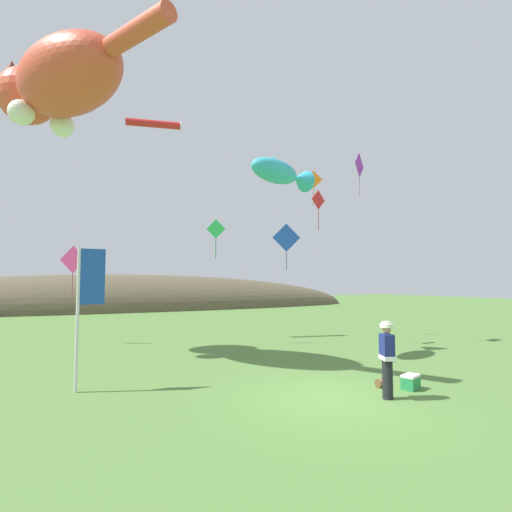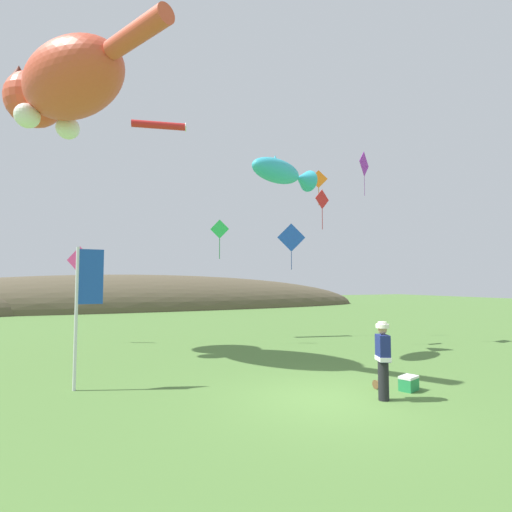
{
  "view_description": "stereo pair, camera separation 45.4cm",
  "coord_description": "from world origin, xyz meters",
  "px_view_note": "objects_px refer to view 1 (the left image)",
  "views": [
    {
      "loc": [
        -5.77,
        -7.64,
        2.69
      ],
      "look_at": [
        0.0,
        4.0,
        3.54
      ],
      "focal_mm": 28.0,
      "sensor_mm": 36.0,
      "label": 1
    },
    {
      "loc": [
        -5.36,
        -7.83,
        2.69
      ],
      "look_at": [
        0.0,
        4.0,
        3.54
      ],
      "focal_mm": 28.0,
      "sensor_mm": 36.0,
      "label": 2
    }
  ],
  "objects_px": {
    "festival_attendant": "(387,357)",
    "kite_spool": "(380,383)",
    "kite_giant_cat": "(58,83)",
    "kite_diamond_violet": "(359,165)",
    "kite_diamond_orange": "(313,180)",
    "kite_diamond_blue": "(286,238)",
    "picnic_cooler": "(411,382)",
    "kite_diamond_red": "(318,200)",
    "kite_fish_windsock": "(281,173)",
    "kite_diamond_green": "(216,230)",
    "kite_tube_streamer": "(154,124)",
    "festival_banner_pole": "(85,296)",
    "kite_diamond_pink": "(73,260)"
  },
  "relations": [
    {
      "from": "picnic_cooler",
      "to": "kite_diamond_blue",
      "type": "bearing_deg",
      "value": 77.23
    },
    {
      "from": "kite_spool",
      "to": "kite_tube_streamer",
      "type": "distance_m",
      "value": 15.94
    },
    {
      "from": "kite_giant_cat",
      "to": "kite_diamond_violet",
      "type": "xyz_separation_m",
      "value": [
        12.51,
        -1.52,
        -1.76
      ]
    },
    {
      "from": "kite_diamond_red",
      "to": "kite_diamond_violet",
      "type": "bearing_deg",
      "value": -6.63
    },
    {
      "from": "kite_tube_streamer",
      "to": "festival_banner_pole",
      "type": "bearing_deg",
      "value": -111.66
    },
    {
      "from": "kite_diamond_blue",
      "to": "kite_diamond_pink",
      "type": "xyz_separation_m",
      "value": [
        -9.71,
        1.97,
        -1.26
      ]
    },
    {
      "from": "festival_banner_pole",
      "to": "kite_diamond_red",
      "type": "distance_m",
      "value": 10.91
    },
    {
      "from": "kite_diamond_violet",
      "to": "kite_diamond_orange",
      "type": "bearing_deg",
      "value": 105.45
    },
    {
      "from": "kite_spool",
      "to": "festival_banner_pole",
      "type": "bearing_deg",
      "value": 156.47
    },
    {
      "from": "picnic_cooler",
      "to": "kite_diamond_orange",
      "type": "relative_size",
      "value": 0.31
    },
    {
      "from": "kite_spool",
      "to": "kite_diamond_blue",
      "type": "bearing_deg",
      "value": 73.3
    },
    {
      "from": "picnic_cooler",
      "to": "kite_spool",
      "type": "bearing_deg",
      "value": 142.56
    },
    {
      "from": "picnic_cooler",
      "to": "kite_diamond_blue",
      "type": "height_order",
      "value": "kite_diamond_blue"
    },
    {
      "from": "kite_diamond_blue",
      "to": "kite_diamond_green",
      "type": "height_order",
      "value": "kite_diamond_blue"
    },
    {
      "from": "kite_diamond_red",
      "to": "kite_diamond_orange",
      "type": "xyz_separation_m",
      "value": [
        1.41,
        2.39,
        1.62
      ]
    },
    {
      "from": "festival_attendant",
      "to": "kite_spool",
      "type": "height_order",
      "value": "festival_attendant"
    },
    {
      "from": "kite_spool",
      "to": "kite_giant_cat",
      "type": "distance_m",
      "value": 14.59
    },
    {
      "from": "picnic_cooler",
      "to": "kite_diamond_violet",
      "type": "xyz_separation_m",
      "value": [
        4.27,
        6.66,
        7.89
      ]
    },
    {
      "from": "kite_spool",
      "to": "kite_fish_windsock",
      "type": "distance_m",
      "value": 8.28
    },
    {
      "from": "kite_tube_streamer",
      "to": "kite_giant_cat",
      "type": "bearing_deg",
      "value": -137.64
    },
    {
      "from": "kite_giant_cat",
      "to": "kite_diamond_green",
      "type": "xyz_separation_m",
      "value": [
        6.38,
        0.86,
        -4.82
      ]
    },
    {
      "from": "festival_attendant",
      "to": "kite_spool",
      "type": "distance_m",
      "value": 1.3
    },
    {
      "from": "kite_giant_cat",
      "to": "festival_attendant",
      "type": "bearing_deg",
      "value": -50.32
    },
    {
      "from": "festival_banner_pole",
      "to": "kite_diamond_violet",
      "type": "xyz_separation_m",
      "value": [
        11.69,
        3.23,
        5.74
      ]
    },
    {
      "from": "festival_banner_pole",
      "to": "kite_tube_streamer",
      "type": "height_order",
      "value": "kite_tube_streamer"
    },
    {
      "from": "kite_fish_windsock",
      "to": "kite_diamond_orange",
      "type": "relative_size",
      "value": 1.84
    },
    {
      "from": "picnic_cooler",
      "to": "festival_attendant",
      "type": "bearing_deg",
      "value": -161.7
    },
    {
      "from": "kite_diamond_pink",
      "to": "kite_diamond_blue",
      "type": "bearing_deg",
      "value": -11.46
    },
    {
      "from": "kite_tube_streamer",
      "to": "kite_diamond_violet",
      "type": "xyz_separation_m",
      "value": [
        8.26,
        -5.39,
        -2.43
      ]
    },
    {
      "from": "picnic_cooler",
      "to": "kite_fish_windsock",
      "type": "height_order",
      "value": "kite_fish_windsock"
    },
    {
      "from": "kite_fish_windsock",
      "to": "kite_diamond_green",
      "type": "xyz_separation_m",
      "value": [
        -1.2,
        3.68,
        -1.78
      ]
    },
    {
      "from": "kite_diamond_blue",
      "to": "kite_tube_streamer",
      "type": "bearing_deg",
      "value": 160.35
    },
    {
      "from": "picnic_cooler",
      "to": "festival_banner_pole",
      "type": "height_order",
      "value": "festival_banner_pole"
    },
    {
      "from": "festival_attendant",
      "to": "kite_diamond_violet",
      "type": "xyz_separation_m",
      "value": [
        5.41,
        7.03,
        7.12
      ]
    },
    {
      "from": "kite_diamond_blue",
      "to": "kite_diamond_orange",
      "type": "xyz_separation_m",
      "value": [
        1.31,
        -0.53,
        2.99
      ]
    },
    {
      "from": "picnic_cooler",
      "to": "kite_diamond_red",
      "type": "xyz_separation_m",
      "value": [
        2.13,
        6.9,
        6.1
      ]
    },
    {
      "from": "kite_spool",
      "to": "kite_diamond_green",
      "type": "relative_size",
      "value": 0.13
    },
    {
      "from": "picnic_cooler",
      "to": "kite_diamond_pink",
      "type": "height_order",
      "value": "kite_diamond_pink"
    },
    {
      "from": "kite_giant_cat",
      "to": "kite_diamond_pink",
      "type": "distance_m",
      "value": 7.19
    },
    {
      "from": "festival_attendant",
      "to": "kite_tube_streamer",
      "type": "relative_size",
      "value": 0.66
    },
    {
      "from": "festival_attendant",
      "to": "kite_fish_windsock",
      "type": "relative_size",
      "value": 0.53
    },
    {
      "from": "kite_spool",
      "to": "festival_banner_pole",
      "type": "xyz_separation_m",
      "value": [
        -6.83,
        2.98,
        2.22
      ]
    },
    {
      "from": "picnic_cooler",
      "to": "kite_tube_streamer",
      "type": "xyz_separation_m",
      "value": [
        -3.99,
        12.05,
        10.33
      ]
    },
    {
      "from": "kite_diamond_pink",
      "to": "kite_diamond_orange",
      "type": "distance_m",
      "value": 12.07
    },
    {
      "from": "festival_attendant",
      "to": "festival_banner_pole",
      "type": "height_order",
      "value": "festival_banner_pole"
    },
    {
      "from": "picnic_cooler",
      "to": "kite_giant_cat",
      "type": "xyz_separation_m",
      "value": [
        -8.24,
        8.18,
        9.65
      ]
    },
    {
      "from": "kite_spool",
      "to": "kite_diamond_green",
      "type": "distance_m",
      "value": 9.96
    },
    {
      "from": "kite_tube_streamer",
      "to": "picnic_cooler",
      "type": "bearing_deg",
      "value": -71.65
    },
    {
      "from": "kite_giant_cat",
      "to": "kite_diamond_green",
      "type": "distance_m",
      "value": 8.05
    },
    {
      "from": "kite_spool",
      "to": "festival_banner_pole",
      "type": "height_order",
      "value": "festival_banner_pole"
    }
  ]
}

